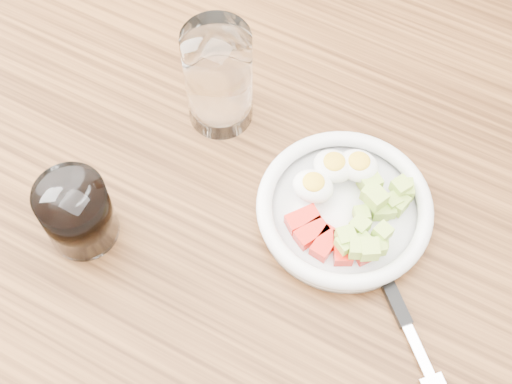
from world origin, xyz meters
TOP-DOWN VIEW (x-y plane):
  - ground at (0.00, 0.00)m, footprint 4.00×4.00m
  - dining_table at (0.00, 0.00)m, footprint 1.50×0.90m
  - bowl at (0.08, 0.05)m, footprint 0.20×0.20m
  - fork at (0.18, -0.03)m, footprint 0.17×0.16m
  - water_glass at (-0.11, 0.10)m, footprint 0.08×0.08m
  - coffee_glass at (-0.16, -0.11)m, footprint 0.08×0.08m

SIDE VIEW (x-z plane):
  - ground at x=0.00m, z-range 0.00..0.00m
  - dining_table at x=0.00m, z-range 0.28..1.05m
  - fork at x=0.18m, z-range 0.77..0.78m
  - bowl at x=0.08m, z-range 0.76..0.81m
  - coffee_glass at x=-0.16m, z-range 0.77..0.86m
  - water_glass at x=-0.11m, z-range 0.77..0.91m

